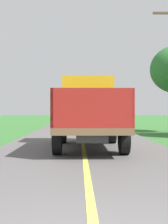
% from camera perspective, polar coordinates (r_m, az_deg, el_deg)
% --- Properties ---
extents(banana_truck_near, '(2.38, 5.82, 2.80)m').
position_cam_1_polar(banana_truck_near, '(11.93, 0.73, 0.31)').
color(banana_truck_near, '#2D2D30').
rests_on(banana_truck_near, road_surface).
extents(banana_truck_far, '(2.38, 5.82, 2.80)m').
position_cam_1_polar(banana_truck_far, '(25.23, 0.23, 0.25)').
color(banana_truck_far, '#2D2D30').
rests_on(banana_truck_far, road_surface).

